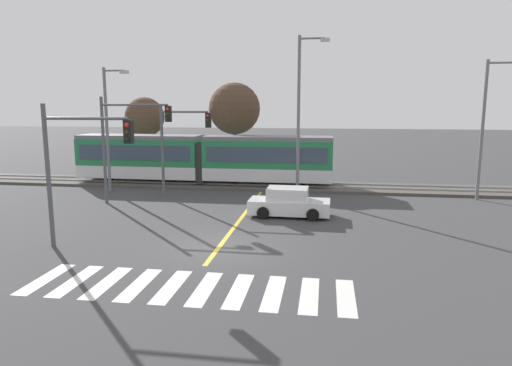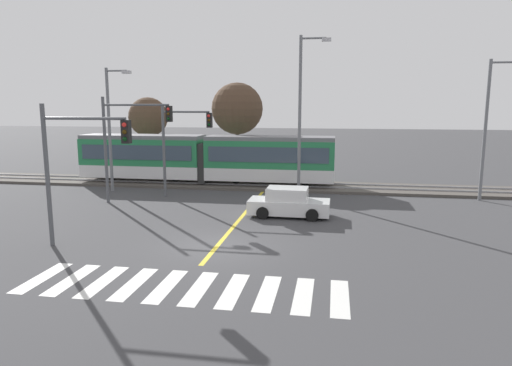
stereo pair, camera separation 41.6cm
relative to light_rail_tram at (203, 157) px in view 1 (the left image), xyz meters
The scene contains 25 objects.
ground_plane 15.11m from the light_rail_tram, 72.34° to the right, with size 200.00×200.00×0.00m, color #3D3D3F.
track_bed 4.94m from the light_rail_tram, ahead, with size 120.00×4.00×0.18m, color #4C4742.
rail_near 4.94m from the light_rail_tram, ahead, with size 120.00×0.08×0.10m, color #939399.
rail_far 4.94m from the light_rail_tram, ahead, with size 120.00×0.08×0.10m, color #939399.
light_rail_tram is the anchor object (origin of this frame).
crosswalk_stripe_0 18.69m from the light_rail_tram, 91.27° to the right, with size 0.56×2.80×0.01m, color silver.
crosswalk_stripe_1 18.70m from the light_rail_tram, 87.87° to the right, with size 0.56×2.80×0.01m, color silver.
crosswalk_stripe_2 18.77m from the light_rail_tram, 84.50° to the right, with size 0.56×2.80×0.01m, color silver.
crosswalk_stripe_3 18.90m from the light_rail_tram, 81.16° to the right, with size 0.56×2.80×0.01m, color silver.
crosswalk_stripe_4 19.10m from the light_rail_tram, 77.87° to the right, with size 0.56×2.80×0.01m, color silver.
crosswalk_stripe_5 19.36m from the light_rail_tram, 74.67° to the right, with size 0.56×2.80×0.01m, color silver.
crosswalk_stripe_6 19.68m from the light_rail_tram, 71.56° to the right, with size 0.56×2.80×0.01m, color silver.
crosswalk_stripe_7 20.05m from the light_rail_tram, 68.56° to the right, with size 0.56×2.80×0.01m, color silver.
crosswalk_stripe_8 20.47m from the light_rail_tram, 65.68° to the right, with size 0.56×2.80×0.01m, color silver.
crosswalk_stripe_9 20.95m from the light_rail_tram, 62.92° to the right, with size 0.56×2.80×0.01m, color silver.
lane_centre_line 10.53m from the light_rail_tram, 63.93° to the right, with size 0.20×14.57×0.01m, color gold.
sedan_crossing 11.08m from the light_rail_tram, 50.88° to the right, with size 4.22×1.97×1.52m.
traffic_light_far_left 4.88m from the light_rail_tram, 93.70° to the right, with size 3.25×0.38×5.85m.
traffic_light_near_left 15.38m from the light_rail_tram, 93.54° to the right, with size 3.75×0.38×5.81m.
traffic_light_mid_left 7.71m from the light_rail_tram, 110.91° to the right, with size 4.25×0.38×6.24m.
street_lamp_west 6.89m from the light_rail_tram, 148.22° to the right, with size 1.78×0.28×8.17m.
street_lamp_centre 8.55m from the light_rail_tram, 23.29° to the right, with size 1.91×0.28×9.94m.
street_lamp_east 18.69m from the light_rail_tram, ahead, with size 2.47×0.28×8.41m.
bare_tree_far_west 8.86m from the light_rail_tram, 140.57° to the left, with size 3.33×3.33×6.44m.
bare_tree_west 5.81m from the light_rail_tram, 72.04° to the left, with size 4.13×4.13×7.56m.
Camera 1 is at (4.23, -17.59, 5.73)m, focal length 32.00 mm.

